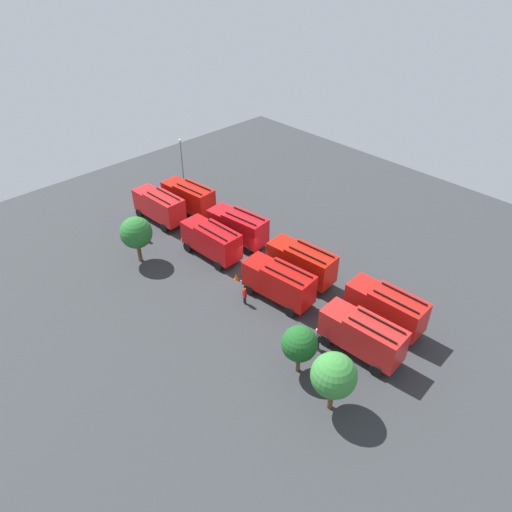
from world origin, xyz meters
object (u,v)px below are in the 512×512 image
(fire_truck_3, at_px, (189,197))
(tree_2, at_px, (136,233))
(tree_0, at_px, (334,376))
(fire_truck_2, at_px, (238,226))
(fire_truck_0, at_px, (386,307))
(traffic_cone_2, at_px, (325,309))
(lamppost, at_px, (182,159))
(firefighter_3, at_px, (318,341))
(fire_truck_6, at_px, (211,240))
(traffic_cone_0, at_px, (236,276))
(fire_truck_1, at_px, (302,262))
(firefighter_2, at_px, (144,233))
(firefighter_1, at_px, (289,279))
(fire_truck_5, at_px, (279,282))
(fire_truck_4, at_px, (362,334))
(fire_truck_7, at_px, (159,205))
(tree_1, at_px, (299,344))
(traffic_cone_1, at_px, (293,333))
(firefighter_0, at_px, (245,295))

(fire_truck_3, xyz_separation_m, tree_2, (-4.50, 10.00, 1.32))
(tree_0, bearing_deg, fire_truck_2, -25.17)
(fire_truck_0, distance_m, fire_truck_3, 27.97)
(traffic_cone_2, height_order, lamppost, lamppost)
(fire_truck_2, xyz_separation_m, firefighter_3, (-16.65, 6.09, -1.24))
(firefighter_3, bearing_deg, fire_truck_3, -175.08)
(fire_truck_6, height_order, traffic_cone_0, fire_truck_6)
(tree_0, xyz_separation_m, lamppost, (36.47, -13.94, 0.40))
(fire_truck_1, bearing_deg, firefighter_2, 18.50)
(tree_2, height_order, traffic_cone_2, tree_2)
(firefighter_1, bearing_deg, fire_truck_6, -6.34)
(fire_truck_3, xyz_separation_m, tree_0, (-30.25, 10.13, 1.34))
(fire_truck_6, bearing_deg, fire_truck_5, 177.68)
(fire_truck_3, height_order, firefighter_2, fire_truck_3)
(fire_truck_1, xyz_separation_m, firefighter_3, (-7.37, 6.17, -1.24))
(fire_truck_0, height_order, fire_truck_2, same)
(fire_truck_6, height_order, firefighter_3, fire_truck_6)
(fire_truck_3, relative_size, fire_truck_4, 1.01)
(firefighter_1, distance_m, firefighter_2, 17.88)
(fire_truck_4, bearing_deg, firefighter_2, 3.32)
(fire_truck_7, xyz_separation_m, firefighter_2, (-2.19, 3.69, -1.25))
(fire_truck_2, relative_size, tree_1, 1.67)
(firefighter_1, bearing_deg, fire_truck_0, 174.22)
(fire_truck_3, bearing_deg, tree_1, 155.17)
(firefighter_3, xyz_separation_m, tree_0, (-4.45, 3.83, 2.58))
(fire_truck_2, relative_size, traffic_cone_1, 10.78)
(traffic_cone_0, bearing_deg, tree_2, 28.59)
(fire_truck_0, height_order, lamppost, lamppost)
(fire_truck_3, distance_m, lamppost, 7.50)
(fire_truck_5, xyz_separation_m, firefighter_1, (0.51, -2.03, -1.12))
(fire_truck_7, bearing_deg, traffic_cone_1, 170.68)
(firefighter_1, distance_m, traffic_cone_1, 6.70)
(tree_0, bearing_deg, fire_truck_0, -77.49)
(fire_truck_2, bearing_deg, traffic_cone_0, 129.45)
(firefighter_2, distance_m, tree_1, 24.85)
(firefighter_1, height_order, traffic_cone_0, firefighter_1)
(firefighter_0, height_order, firefighter_1, firefighter_1)
(fire_truck_1, relative_size, firefighter_0, 4.15)
(fire_truck_7, distance_m, traffic_cone_2, 24.12)
(firefighter_3, bearing_deg, fire_truck_7, -166.76)
(tree_1, relative_size, traffic_cone_1, 6.46)
(firefighter_2, bearing_deg, firefighter_1, -45.17)
(fire_truck_7, relative_size, lamppost, 1.10)
(fire_truck_0, relative_size, fire_truck_7, 1.00)
(fire_truck_6, bearing_deg, lamppost, -29.24)
(fire_truck_0, relative_size, traffic_cone_1, 10.58)
(lamppost, bearing_deg, fire_truck_6, 153.11)
(fire_truck_1, xyz_separation_m, firefighter_2, (16.91, 7.36, -1.25))
(tree_0, height_order, lamppost, lamppost)
(fire_truck_1, distance_m, firefighter_2, 18.48)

